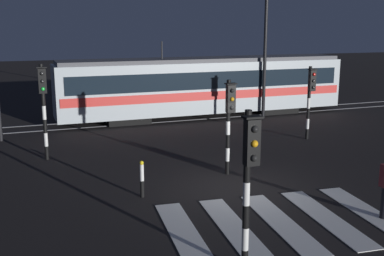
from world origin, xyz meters
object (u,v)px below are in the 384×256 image
traffic_light_median_centre (229,113)px  traffic_light_corner_far_right (310,92)px  tram (204,85)px  street_lamp_trackside_right (268,30)px  traffic_light_kerb_mid_left (249,169)px  bollard_island_edge (142,179)px  traffic_light_corner_far_left (43,98)px

traffic_light_median_centre → traffic_light_corner_far_right: bearing=32.0°
traffic_light_corner_far_right → tram: (-2.32, 6.64, -0.38)m
traffic_light_median_centre → street_lamp_trackside_right: 10.61m
traffic_light_kerb_mid_left → street_lamp_trackside_right: (8.44, 14.40, 2.51)m
traffic_light_median_centre → bollard_island_edge: bearing=-162.2°
traffic_light_median_centre → bollard_island_edge: traffic_light_median_centre is taller
traffic_light_median_centre → street_lamp_trackside_right: size_ratio=0.43×
bollard_island_edge → tram: bearing=59.9°
traffic_light_kerb_mid_left → bollard_island_edge: size_ratio=3.04×
traffic_light_corner_far_right → traffic_light_corner_far_left: 11.12m
traffic_light_median_centre → traffic_light_corner_far_right: size_ratio=1.00×
traffic_light_corner_far_right → traffic_light_kerb_mid_left: size_ratio=0.96×
street_lamp_trackside_right → bollard_island_edge: size_ratio=6.77×
traffic_light_kerb_mid_left → traffic_light_corner_far_left: 10.61m
traffic_light_corner_far_left → traffic_light_median_centre: bearing=-35.6°
traffic_light_corner_far_right → traffic_light_corner_far_left: traffic_light_corner_far_left is taller
traffic_light_median_centre → traffic_light_kerb_mid_left: bearing=-111.6°
traffic_light_kerb_mid_left → traffic_light_corner_far_right: bearing=50.4°
traffic_light_kerb_mid_left → tram: (5.56, 16.14, -0.48)m
traffic_light_corner_far_right → bollard_island_edge: 9.94m
traffic_light_kerb_mid_left → bollard_island_edge: 5.37m
street_lamp_trackside_right → bollard_island_edge: bearing=-134.8°
street_lamp_trackside_right → bollard_island_edge: (-9.31, -9.37, -4.18)m
traffic_light_corner_far_left → tram: (8.78, 6.03, -0.62)m
traffic_light_median_centre → traffic_light_corner_far_right: traffic_light_corner_far_right is taller
traffic_light_corner_far_left → tram: size_ratio=0.22×
tram → traffic_light_kerb_mid_left: bearing=-109.0°
bollard_island_edge → traffic_light_corner_far_left: bearing=114.9°
traffic_light_corner_far_left → bollard_island_edge: size_ratio=3.24×
street_lamp_trackside_right → traffic_light_kerb_mid_left: bearing=-120.4°
traffic_light_median_centre → street_lamp_trackside_right: (6.03, 8.32, 2.61)m
street_lamp_trackside_right → traffic_light_median_centre: bearing=-125.9°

